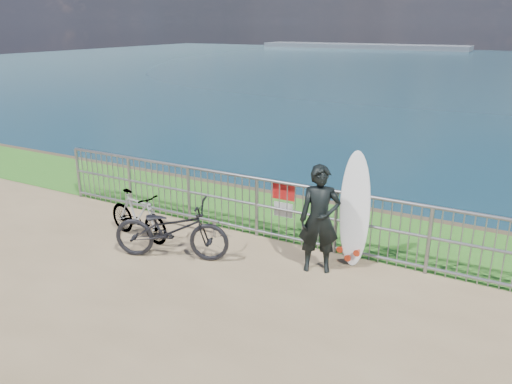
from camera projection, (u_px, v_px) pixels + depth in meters
The scene contains 8 objects.
grass_strip at pixel (306, 220), 9.84m from camera, with size 120.00×120.00×0.00m, color #26651B.
seascape at pixel (362, 49), 151.19m from camera, with size 260.00×260.00×5.00m.
railing at pixel (283, 211), 8.73m from camera, with size 10.06×0.10×1.13m.
surfer at pixel (320, 219), 7.63m from camera, with size 0.62×0.41×1.71m, color black.
surfboard at pixel (354, 213), 7.90m from camera, with size 0.60×0.57×1.84m.
bicycle_near at pixel (171, 229), 8.15m from camera, with size 0.67×1.92×1.01m, color black.
bicycle_far at pixel (138, 215), 8.91m from camera, with size 0.42×1.47×0.88m, color black.
bike_rack at pixel (182, 216), 9.32m from camera, with size 1.64×0.05×0.34m.
Camera 1 is at (3.53, -5.78, 3.72)m, focal length 35.00 mm.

